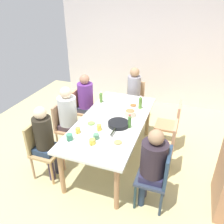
{
  "coord_description": "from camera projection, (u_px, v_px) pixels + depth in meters",
  "views": [
    {
      "loc": [
        2.97,
        1.07,
        2.63
      ],
      "look_at": [
        0.0,
        0.0,
        0.93
      ],
      "focal_mm": 36.59,
      "sensor_mm": 36.0,
      "label": 1
    }
  ],
  "objects": [
    {
      "name": "person_0",
      "position": [
        153.0,
        162.0,
        2.86
      ],
      "size": [
        0.33,
        0.33,
        1.19
      ],
      "color": "#243550",
      "rests_on": "ground_plane"
    },
    {
      "name": "chair_1",
      "position": [
        166.0,
        145.0,
        3.52
      ],
      "size": [
        0.4,
        0.4,
        0.9
      ],
      "color": "tan",
      "rests_on": "ground_plane"
    },
    {
      "name": "person_6",
      "position": [
        134.0,
        91.0,
        4.78
      ],
      "size": [
        0.3,
        0.3,
        1.25
      ],
      "color": "#2A3247",
      "rests_on": "ground_plane"
    },
    {
      "name": "chair_3",
      "position": [
        83.0,
        107.0,
        4.63
      ],
      "size": [
        0.4,
        0.4,
        0.9
      ],
      "color": "tan",
      "rests_on": "ground_plane"
    },
    {
      "name": "chair_5",
      "position": [
        172.0,
        123.0,
        4.1
      ],
      "size": [
        0.4,
        0.4,
        0.9
      ],
      "color": "tan",
      "rests_on": "ground_plane"
    },
    {
      "name": "plate_1",
      "position": [
        91.0,
        124.0,
        3.53
      ],
      "size": [
        0.21,
        0.21,
        0.04
      ],
      "color": "silver",
      "rests_on": "dining_table"
    },
    {
      "name": "cup_3",
      "position": [
        99.0,
        127.0,
        3.38
      ],
      "size": [
        0.11,
        0.07,
        0.1
      ],
      "color": "#EDC849",
      "rests_on": "dining_table"
    },
    {
      "name": "wall_left",
      "position": [
        148.0,
        51.0,
        5.56
      ],
      "size": [
        0.12,
        4.42,
        2.6
      ],
      "primitive_type": "cube",
      "color": "silver",
      "rests_on": "ground_plane"
    },
    {
      "name": "chair_6",
      "position": [
        134.0,
        99.0,
        4.97
      ],
      "size": [
        0.4,
        0.4,
        0.9
      ],
      "color": "tan",
      "rests_on": "ground_plane"
    },
    {
      "name": "bottle_1",
      "position": [
        130.0,
        122.0,
        3.42
      ],
      "size": [
        0.05,
        0.05,
        0.22
      ],
      "color": "#447A30",
      "rests_on": "dining_table"
    },
    {
      "name": "plate_0",
      "position": [
        133.0,
        106.0,
        4.08
      ],
      "size": [
        0.21,
        0.21,
        0.04
      ],
      "color": "white",
      "rests_on": "dining_table"
    },
    {
      "name": "chair_0",
      "position": [
        158.0,
        176.0,
        2.94
      ],
      "size": [
        0.4,
        0.4,
        0.9
      ],
      "color": "#303A4F",
      "rests_on": "ground_plane"
    },
    {
      "name": "person_3",
      "position": [
        86.0,
        99.0,
        4.5
      ],
      "size": [
        0.3,
        0.3,
        1.22
      ],
      "color": "#283348",
      "rests_on": "ground_plane"
    },
    {
      "name": "cup_0",
      "position": [
        78.0,
        130.0,
        3.31
      ],
      "size": [
        0.11,
        0.07,
        0.08
      ],
      "color": "yellow",
      "rests_on": "dining_table"
    },
    {
      "name": "chair_4",
      "position": [
        65.0,
        125.0,
        4.04
      ],
      "size": [
        0.4,
        0.4,
        0.9
      ],
      "color": "tan",
      "rests_on": "ground_plane"
    },
    {
      "name": "bowl_0",
      "position": [
        130.0,
        113.0,
        3.75
      ],
      "size": [
        0.18,
        0.18,
        0.11
      ],
      "color": "beige",
      "rests_on": "dining_table"
    },
    {
      "name": "plate_2",
      "position": [
        118.0,
        143.0,
        3.09
      ],
      "size": [
        0.2,
        0.2,
        0.04
      ],
      "color": "white",
      "rests_on": "dining_table"
    },
    {
      "name": "person_2",
      "position": [
        45.0,
        138.0,
        3.34
      ],
      "size": [
        0.3,
        0.3,
        1.21
      ],
      "color": "#373548",
      "rests_on": "ground_plane"
    },
    {
      "name": "chair_2",
      "position": [
        42.0,
        147.0,
        3.46
      ],
      "size": [
        0.4,
        0.4,
        0.9
      ],
      "color": "tan",
      "rests_on": "ground_plane"
    },
    {
      "name": "cup_2",
      "position": [
        92.0,
        142.0,
        3.08
      ],
      "size": [
        0.12,
        0.08,
        0.07
      ],
      "color": "#E3CA4A",
      "rests_on": "dining_table"
    },
    {
      "name": "cup_4",
      "position": [
        69.0,
        137.0,
        3.16
      ],
      "size": [
        0.12,
        0.09,
        0.09
      ],
      "color": "#3D8366",
      "rests_on": "dining_table"
    },
    {
      "name": "bottle_0",
      "position": [
        140.0,
        103.0,
        3.97
      ],
      "size": [
        0.06,
        0.06,
        0.24
      ],
      "color": "#548432",
      "rests_on": "dining_table"
    },
    {
      "name": "person_4",
      "position": [
        68.0,
        114.0,
        3.91
      ],
      "size": [
        0.31,
        0.31,
        1.24
      ],
      "color": "#464445",
      "rests_on": "ground_plane"
    },
    {
      "name": "ground_plane",
      "position": [
        112.0,
        158.0,
        4.02
      ],
      "size": [
        6.1,
        6.1,
        0.0
      ],
      "primitive_type": "plane",
      "color": "#C2B882"
    },
    {
      "name": "cup_1",
      "position": [
        96.0,
        137.0,
        3.18
      ],
      "size": [
        0.12,
        0.08,
        0.07
      ],
      "color": "#518465",
      "rests_on": "dining_table"
    },
    {
      "name": "bottle_2",
      "position": [
        101.0,
        97.0,
        4.19
      ],
      "size": [
        0.06,
        0.06,
        0.21
      ],
      "color": "#4B762F",
      "rests_on": "dining_table"
    },
    {
      "name": "dining_table",
      "position": [
        112.0,
        124.0,
        3.69
      ],
      "size": [
        2.11,
        1.01,
        0.78
      ],
      "color": "silver",
      "rests_on": "ground_plane"
    },
    {
      "name": "serving_pan",
      "position": [
        118.0,
        124.0,
        3.5
      ],
      "size": [
        0.51,
        0.33,
        0.06
      ],
      "color": "black",
      "rests_on": "dining_table"
    }
  ]
}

